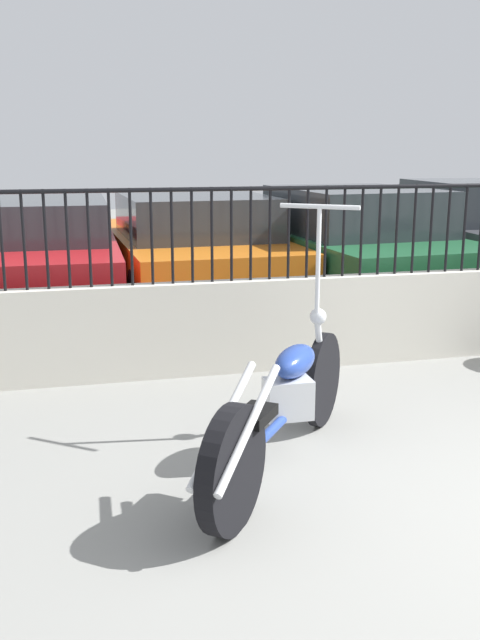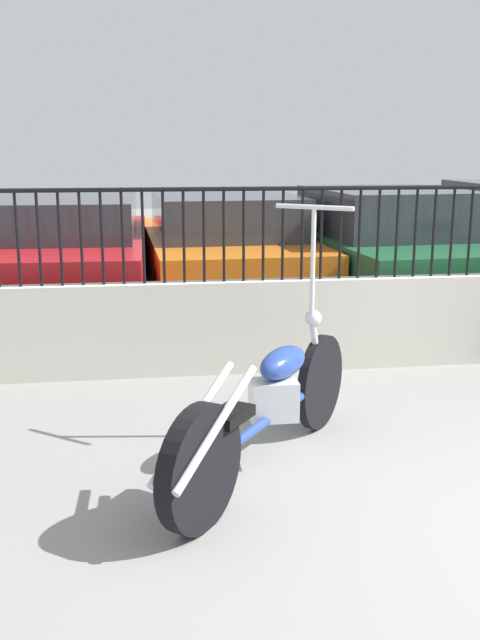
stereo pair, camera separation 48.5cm
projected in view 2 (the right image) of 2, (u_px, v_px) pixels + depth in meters
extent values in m
cube|color=beige|center=(374.00, 322.00, 6.23)|extent=(8.42, 0.18, 0.79)
cylinder|color=black|center=(17.00, 238.00, 5.65)|extent=(0.02, 0.02, 0.78)
cylinder|color=black|center=(39.00, 238.00, 5.67)|extent=(0.02, 0.02, 0.78)
cylinder|color=black|center=(60.00, 237.00, 5.70)|extent=(0.02, 0.02, 0.78)
cylinder|color=black|center=(81.00, 237.00, 5.72)|extent=(0.02, 0.02, 0.78)
cylinder|color=black|center=(102.00, 237.00, 5.74)|extent=(0.02, 0.02, 0.78)
cylinder|color=black|center=(123.00, 236.00, 5.76)|extent=(0.02, 0.02, 0.78)
cylinder|color=black|center=(143.00, 236.00, 5.78)|extent=(0.02, 0.02, 0.78)
cylinder|color=black|center=(164.00, 236.00, 5.81)|extent=(0.02, 0.02, 0.78)
cylinder|color=black|center=(184.00, 235.00, 5.83)|extent=(0.02, 0.02, 0.78)
cylinder|color=black|center=(204.00, 235.00, 5.85)|extent=(0.02, 0.02, 0.78)
cylinder|color=black|center=(224.00, 235.00, 5.87)|extent=(0.02, 0.02, 0.78)
cylinder|color=black|center=(244.00, 234.00, 5.89)|extent=(0.02, 0.02, 0.78)
cylinder|color=black|center=(263.00, 234.00, 5.92)|extent=(0.02, 0.02, 0.78)
cylinder|color=black|center=(283.00, 234.00, 5.94)|extent=(0.02, 0.02, 0.78)
cylinder|color=black|center=(302.00, 233.00, 5.96)|extent=(0.02, 0.02, 0.78)
cylinder|color=black|center=(321.00, 233.00, 5.98)|extent=(0.02, 0.02, 0.78)
cylinder|color=black|center=(340.00, 233.00, 6.00)|extent=(0.02, 0.02, 0.78)
cylinder|color=black|center=(359.00, 233.00, 6.03)|extent=(0.02, 0.02, 0.78)
cylinder|color=black|center=(378.00, 232.00, 6.05)|extent=(0.02, 0.02, 0.78)
cylinder|color=black|center=(397.00, 232.00, 6.07)|extent=(0.02, 0.02, 0.78)
cylinder|color=black|center=(415.00, 232.00, 6.09)|extent=(0.02, 0.02, 0.78)
cylinder|color=black|center=(434.00, 231.00, 6.12)|extent=(0.02, 0.02, 0.78)
cylinder|color=black|center=(452.00, 231.00, 6.14)|extent=(0.02, 0.02, 0.78)
cylinder|color=black|center=(470.00, 231.00, 6.16)|extent=(0.02, 0.02, 0.78)
cylinder|color=black|center=(380.00, 188.00, 5.96)|extent=(8.42, 0.04, 0.04)
cylinder|color=black|center=(320.00, 382.00, 4.86)|extent=(0.44, 0.56, 0.65)
cylinder|color=black|center=(200.00, 468.00, 3.56)|extent=(0.48, 0.59, 0.66)
cylinder|color=navy|center=(270.00, 418.00, 4.21)|extent=(0.90, 1.16, 0.06)
cube|color=silver|center=(274.00, 400.00, 4.23)|extent=(0.28, 0.18, 0.24)
ellipsoid|color=navy|center=(283.00, 362.00, 4.28)|extent=(0.44, 0.50, 0.18)
cube|color=black|center=(230.00, 415.00, 3.77)|extent=(0.30, 0.32, 0.06)
cylinder|color=silver|center=(316.00, 350.00, 4.73)|extent=(0.17, 0.20, 0.51)
sphere|color=silver|center=(313.00, 318.00, 4.62)|extent=(0.11, 0.11, 0.11)
cylinder|color=silver|center=(313.00, 263.00, 4.51)|extent=(0.03, 0.03, 0.70)
cylinder|color=silver|center=(314.00, 207.00, 4.43)|extent=(0.43, 0.34, 0.03)
cylinder|color=silver|center=(217.00, 426.00, 3.51)|extent=(0.50, 0.64, 0.44)
cylinder|color=silver|center=(193.00, 421.00, 3.58)|extent=(0.50, 0.64, 0.44)
cylinder|color=black|center=(8.00, 269.00, 9.38)|extent=(0.12, 0.64, 0.64)
cylinder|color=black|center=(142.00, 267.00, 9.59)|extent=(0.12, 0.64, 0.64)
cylinder|color=black|center=(138.00, 309.00, 7.07)|extent=(0.12, 0.64, 0.64)
cube|color=#AD191E|center=(63.00, 264.00, 8.16)|extent=(1.93, 4.24, 0.69)
cube|color=#2D3338|center=(57.00, 217.00, 7.83)|extent=(1.71, 2.05, 0.42)
cylinder|color=black|center=(149.00, 260.00, 10.20)|extent=(0.13, 0.64, 0.64)
cylinder|color=black|center=(269.00, 256.00, 10.50)|extent=(0.13, 0.64, 0.64)
cylinder|color=black|center=(161.00, 297.00, 7.65)|extent=(0.13, 0.64, 0.64)
cylinder|color=black|center=(319.00, 291.00, 7.95)|extent=(0.13, 0.64, 0.64)
cube|color=orange|center=(223.00, 257.00, 9.02)|extent=(2.02, 4.36, 0.60)
cube|color=#2D3338|center=(226.00, 215.00, 8.69)|extent=(1.75, 2.12, 0.49)
cylinder|color=black|center=(283.00, 263.00, 9.86)|extent=(0.15, 0.65, 0.64)
cylinder|color=black|center=(396.00, 260.00, 10.20)|extent=(0.15, 0.65, 0.64)
cylinder|color=black|center=(351.00, 303.00, 7.33)|extent=(0.15, 0.65, 0.64)
cube|color=#1E5933|center=(378.00, 258.00, 8.71)|extent=(2.09, 4.40, 0.65)
cube|color=#2D3338|center=(388.00, 211.00, 8.36)|extent=(1.76, 2.17, 0.53)
cylinder|color=black|center=(422.00, 256.00, 10.56)|extent=(0.13, 0.64, 0.64)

